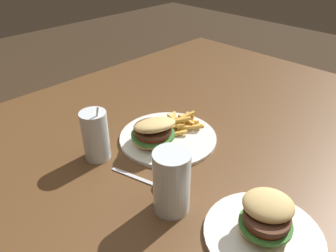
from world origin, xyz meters
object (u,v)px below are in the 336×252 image
Objects in this scene: meal_plate_far at (265,226)px; juice_glass at (96,137)px; beer_glass at (172,183)px; spoon at (162,186)px; meal_plate_near at (162,133)px.

juice_glass is at bearing -80.17° from meal_plate_far.
meal_plate_far is (-0.07, 0.18, -0.04)m from beer_glass.
spoon is 0.77× the size of meal_plate_far.
meal_plate_near is at bearing -103.39° from meal_plate_far.
juice_glass is 0.46m from meal_plate_far.
juice_glass is (0.17, -0.07, 0.03)m from meal_plate_near.
juice_glass is 0.22m from spoon.
meal_plate_near is 1.54× the size of spoon.
beer_glass is at bearing -41.26° from spoon.
juice_glass reaches higher than beer_glass.
meal_plate_near is 0.19m from juice_glass.
spoon is (-0.03, -0.06, -0.06)m from beer_glass.
beer_glass is 0.27m from juice_glass.
meal_plate_near is 1.74× the size of juice_glass.
beer_glass reaches higher than spoon.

